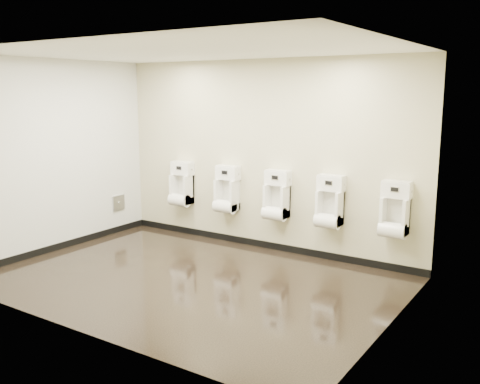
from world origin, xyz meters
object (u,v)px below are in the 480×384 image
object	(u,v)px
urinal_0	(181,187)
urinal_1	(227,193)
urinal_2	(276,199)
urinal_3	(329,206)
access_panel	(119,203)
urinal_4	(395,214)

from	to	relation	value
urinal_0	urinal_1	size ratio (longest dim) A/B	1.00
urinal_0	urinal_1	bearing A→B (deg)	0.00
urinal_2	urinal_3	size ratio (longest dim) A/B	1.00
urinal_1	urinal_3	distance (m)	1.71
access_panel	urinal_4	world-z (taller)	urinal_4
urinal_1	urinal_3	bearing A→B (deg)	0.00
urinal_4	urinal_2	bearing A→B (deg)	180.00
urinal_0	urinal_1	distance (m)	0.90
urinal_0	urinal_2	size ratio (longest dim) A/B	1.00
urinal_0	urinal_3	size ratio (longest dim) A/B	1.00
urinal_1	urinal_2	distance (m)	0.88
access_panel	urinal_1	distance (m)	1.98
urinal_1	urinal_4	world-z (taller)	same
urinal_4	urinal_1	bearing A→B (deg)	180.00
urinal_0	urinal_4	bearing A→B (deg)	0.00
access_panel	urinal_3	xyz separation A→B (m)	(3.62, 0.42, 0.30)
access_panel	urinal_2	bearing A→B (deg)	8.65
urinal_1	urinal_3	size ratio (longest dim) A/B	1.00
urinal_1	urinal_4	bearing A→B (deg)	0.00
urinal_2	urinal_4	size ratio (longest dim) A/B	1.00
urinal_2	urinal_4	xyz separation A→B (m)	(1.73, 0.00, 0.00)
urinal_0	urinal_4	size ratio (longest dim) A/B	1.00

